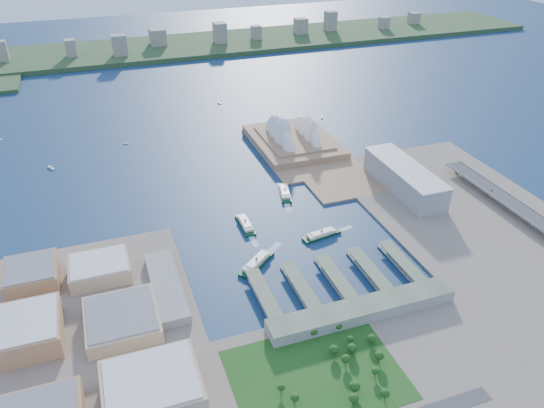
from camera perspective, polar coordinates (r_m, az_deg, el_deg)
name	(u,v)px	position (r m, az deg, el deg)	size (l,w,h in m)	color
ground	(298,247)	(646.66, 2.83, -4.67)	(3000.00, 3000.00, 0.00)	#0E2442
west_land	(89,361)	(533.98, -19.13, -15.71)	(220.00, 390.00, 3.00)	gray
south_land	(386,374)	(507.06, 12.21, -17.47)	(720.00, 180.00, 3.00)	gray
east_land	(488,231)	(726.54, 22.24, -2.71)	(240.00, 500.00, 3.00)	gray
peninsula	(299,149)	(890.68, 2.96, 5.91)	(135.00, 220.00, 3.00)	#937050
far_shore	(163,48)	(1525.23, -11.70, 16.09)	(2200.00, 260.00, 12.00)	#2D4926
opera_house	(294,128)	(894.55, 2.38, 8.17)	(134.00, 180.00, 58.00)	white
toaster_building	(404,178)	(778.53, 14.04, 2.70)	(45.00, 155.00, 35.00)	gray
expressway	(533,222)	(755.64, 26.29, -1.71)	(26.00, 340.00, 11.85)	gray
west_buildings	(84,324)	(549.63, -19.59, -12.06)	(200.00, 280.00, 27.00)	#A67953
ferry_wharves	(335,278)	(594.53, 6.84, -7.96)	(184.00, 90.00, 9.30)	#56644B
terminal_building	(362,310)	(552.29, 9.70, -11.19)	(200.00, 28.00, 12.00)	gray
park	(316,368)	(490.26, 4.78, -17.16)	(150.00, 110.00, 16.00)	#194714
far_skyline	(162,37)	(1498.20, -11.70, 17.16)	(1900.00, 140.00, 55.00)	gray
ferry_a	(245,223)	(683.58, -2.89, -2.02)	(13.43, 52.76, 9.98)	#0C331D
ferry_b	(285,191)	(754.61, 1.39, 1.42)	(13.85, 54.40, 10.29)	#0C331D
ferry_c	(257,261)	(614.15, -1.67, -6.19)	(14.47, 56.86, 10.75)	#0C331D
ferry_d	(322,233)	(665.37, 5.36, -3.15)	(12.99, 51.03, 9.65)	#0C331D
boat_a	(51,168)	(896.89, -22.68, 3.64)	(3.92, 15.68, 3.02)	white
boat_b	(126,143)	(946.30, -15.46, 6.33)	(3.02, 8.64, 2.33)	white
boat_c	(322,117)	(1028.78, 5.41, 9.30)	(3.79, 12.98, 2.92)	white
boat_e	(219,103)	(1102.06, -5.69, 10.75)	(3.48, 10.93, 2.68)	white
car_c	(492,190)	(795.76, 22.55, 1.38)	(1.65, 4.05, 1.17)	slate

